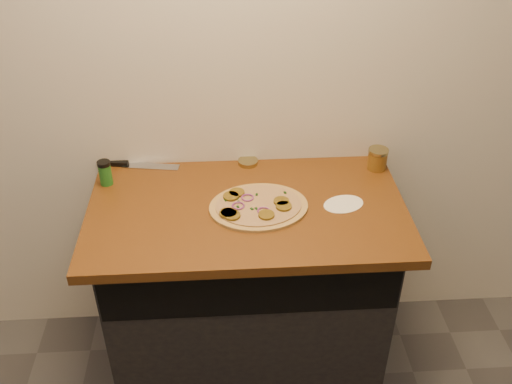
{
  "coord_description": "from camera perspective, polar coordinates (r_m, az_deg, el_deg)",
  "views": [
    {
      "loc": [
        -0.08,
        -0.32,
        2.17
      ],
      "look_at": [
        0.04,
        1.44,
        0.95
      ],
      "focal_mm": 40.0,
      "sensor_mm": 36.0,
      "label": 1
    }
  ],
  "objects": [
    {
      "name": "mason_jar_lid",
      "position": [
        2.39,
        -0.81,
        3.03
      ],
      "size": [
        0.1,
        0.1,
        0.02
      ],
      "primitive_type": "cylinder",
      "rotation": [
        0.0,
        0.0,
        0.27
      ],
      "color": "#9C8F5A",
      "rests_on": "countertop"
    },
    {
      "name": "flour_spill",
      "position": [
        2.18,
        8.74,
        -1.2
      ],
      "size": [
        0.2,
        0.2,
        0.0
      ],
      "primitive_type": "cylinder",
      "rotation": [
        0.0,
        0.0,
        0.34
      ],
      "color": "white",
      "rests_on": "countertop"
    },
    {
      "name": "chefs_knife",
      "position": [
        2.44,
        -12.41,
        2.68
      ],
      "size": [
        0.35,
        0.09,
        0.02
      ],
      "color": "#B7BAC1",
      "rests_on": "countertop"
    },
    {
      "name": "spice_shaker",
      "position": [
        2.32,
        -14.85,
        1.88
      ],
      "size": [
        0.05,
        0.05,
        0.1
      ],
      "color": "#226A21",
      "rests_on": "countertop"
    },
    {
      "name": "salsa_jar",
      "position": [
        2.4,
        12.05,
        3.27
      ],
      "size": [
        0.08,
        0.08,
        0.09
      ],
      "color": "#A62210",
      "rests_on": "countertop"
    },
    {
      "name": "pizza",
      "position": [
        2.13,
        0.14,
        -1.44
      ],
      "size": [
        0.4,
        0.4,
        0.02
      ],
      "color": "tan",
      "rests_on": "countertop"
    },
    {
      "name": "cabinet",
      "position": [
        2.48,
        -0.85,
        -9.79
      ],
      "size": [
        1.1,
        0.6,
        0.86
      ],
      "primitive_type": "cube",
      "color": "black",
      "rests_on": "ground"
    },
    {
      "name": "countertop",
      "position": [
        2.16,
        -0.91,
        -1.82
      ],
      "size": [
        1.2,
        0.7,
        0.04
      ],
      "primitive_type": "cube",
      "color": "brown",
      "rests_on": "cabinet"
    }
  ]
}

